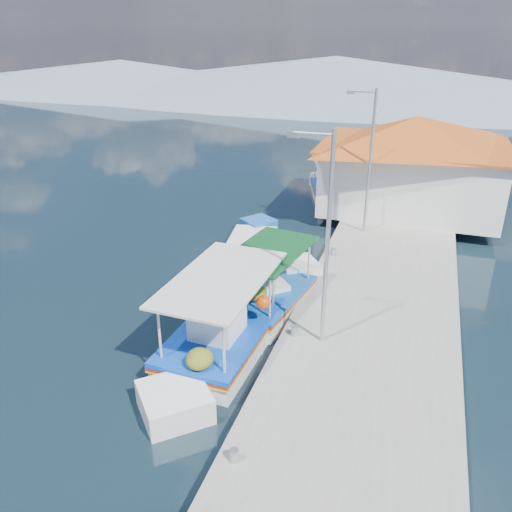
% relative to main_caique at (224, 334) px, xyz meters
% --- Properties ---
extents(ground, '(160.00, 160.00, 0.00)m').
position_rel_main_caique_xyz_m(ground, '(-1.82, -1.39, -0.52)').
color(ground, black).
rests_on(ground, ground).
extents(quay, '(5.00, 44.00, 0.50)m').
position_rel_main_caique_xyz_m(quay, '(4.08, 4.61, -0.27)').
color(quay, '#98958E').
rests_on(quay, ground).
extents(bollards, '(0.20, 17.20, 0.30)m').
position_rel_main_caique_xyz_m(bollards, '(1.98, 3.86, 0.13)').
color(bollards, '#A5A8AD').
rests_on(bollards, quay).
extents(main_caique, '(2.57, 8.12, 2.68)m').
position_rel_main_caique_xyz_m(main_caique, '(0.00, 0.00, 0.00)').
color(main_caique, white).
rests_on(main_caique, ground).
extents(caique_green_canopy, '(2.67, 6.57, 2.49)m').
position_rel_main_caique_xyz_m(caique_green_canopy, '(0.59, 2.62, -0.14)').
color(caique_green_canopy, white).
rests_on(caique_green_canopy, ground).
extents(caique_blue_hull, '(2.39, 5.97, 1.07)m').
position_rel_main_caique_xyz_m(caique_blue_hull, '(-1.42, 6.65, -0.22)').
color(caique_blue_hull, '#1C58AD').
rests_on(caique_blue_hull, ground).
extents(caique_far, '(3.27, 6.34, 2.33)m').
position_rel_main_caique_xyz_m(caique_far, '(0.27, 15.32, -0.08)').
color(caique_far, white).
rests_on(caique_far, ground).
extents(harbor_building, '(10.49, 10.49, 4.40)m').
position_rel_main_caique_xyz_m(harbor_building, '(4.38, 13.61, 2.26)').
color(harbor_building, silver).
rests_on(harbor_building, quay).
extents(lamp_post_near, '(1.21, 0.14, 6.00)m').
position_rel_main_caique_xyz_m(lamp_post_near, '(2.69, 0.61, 3.34)').
color(lamp_post_near, '#A5A8AD').
rests_on(lamp_post_near, quay).
extents(lamp_post_far, '(1.21, 0.14, 6.00)m').
position_rel_main_caique_xyz_m(lamp_post_far, '(2.69, 9.61, 3.34)').
color(lamp_post_far, '#A5A8AD').
rests_on(lamp_post_far, quay).
extents(mountain_ridge, '(171.40, 96.00, 5.50)m').
position_rel_main_caique_xyz_m(mountain_ridge, '(4.72, 54.61, 1.53)').
color(mountain_ridge, slate).
rests_on(mountain_ridge, ground).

